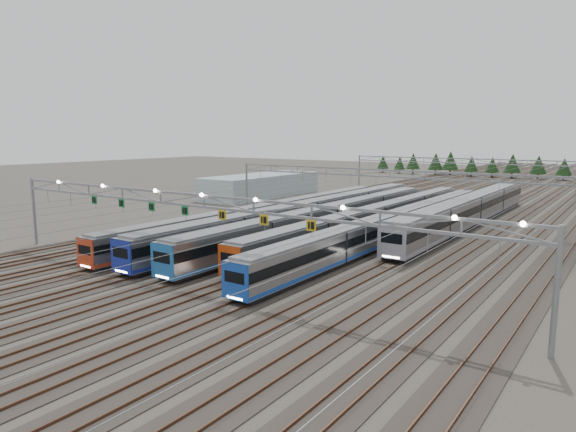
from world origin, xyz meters
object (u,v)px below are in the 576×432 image
Objects in this scene: gantry_mid at (390,180)px; gantry_near at (202,204)px; train_e at (396,225)px; west_shed at (261,186)px; train_c at (328,219)px; train_b at (309,214)px; train_f at (470,210)px; train_d at (376,218)px; train_a at (271,215)px; gantry_far at (472,165)px.

gantry_near is at bearing -90.07° from gantry_mid.
west_shed reaches higher than train_e.
train_c is 1.02× the size of gantry_near.
train_b is 1.13× the size of train_f.
train_c is 1.02× the size of gantry_mid.
train_c is 15.30m from gantry_mid.
train_b is at bearing -163.12° from train_d.
train_f is at bearing 74.58° from train_e.
train_f is at bearing -13.47° from west_shed.
train_e is 15.37m from gantry_mid.
train_a is 61.34m from gantry_far.
gantry_mid is (0.05, 40.12, -0.70)m from gantry_near.
gantry_far reaches higher than west_shed.
gantry_near is 85.12m from gantry_far.
train_b is at bearing -96.74° from gantry_far.
gantry_near is at bearing -90.03° from gantry_far.
west_shed is at bearing 139.17° from train_c.
train_d is 0.97× the size of train_e.
train_b is 1.03× the size of train_e.
train_f is at bearing 16.02° from gantry_mid.
train_f is (9.00, 12.57, 0.33)m from train_d.
train_f is 12.40m from gantry_mid.
train_f is at bearing 52.73° from train_c.
west_shed is at bearing 166.53° from train_f.
gantry_near is at bearing -104.61° from train_f.
gantry_mid is at bearing 103.54° from train_d.
train_f is (4.50, 16.32, 0.31)m from train_e.
gantry_near reaches higher than train_f.
west_shed reaches higher than train_a.
gantry_far is at bearing 92.37° from train_d.
train_a is 38.50m from west_shed.
train_a is at bearing -100.60° from gantry_far.
gantry_far is at bearing 40.41° from west_shed.
train_d is at bearing -125.59° from train_f.
train_a is 9.02m from train_c.
train_c reaches higher than train_a.
train_d is at bearing 48.93° from train_c.
gantry_far reaches higher than train_a.
train_e is at bearing -105.42° from train_f.
train_e is 50.74m from west_shed.
train_b is 14.48m from gantry_mid.
gantry_mid is (6.75, 12.08, 4.29)m from train_b.
train_b is 23.63m from train_f.
train_a is 1.05× the size of gantry_far.
train_e is 1.09× the size of train_f.
gantry_far is (-6.75, 58.09, 4.41)m from train_e.
train_e is at bearing -62.72° from gantry_mid.
west_shed is (-35.83, -30.50, -4.06)m from gantry_far.
gantry_mid is 45.00m from gantry_far.
gantry_mid is (11.25, 15.13, 4.45)m from train_a.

